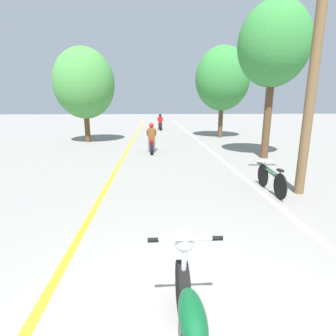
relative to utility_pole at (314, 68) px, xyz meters
The scene contains 10 objects.
lane_stripe_center 9.58m from the utility_pole, 125.53° to the left, with size 0.14×48.00×0.01m, color yellow.
lane_stripe_edge 8.07m from the utility_pole, 97.60° to the left, with size 0.14×48.00×0.01m, color white.
utility_pole is the anchor object (origin of this frame).
roadside_tree_right_near 5.02m from the utility_pole, 77.70° to the left, with size 2.91×2.62×6.34m.
roadside_tree_right_far 12.14m from the utility_pole, 85.80° to the left, with size 3.71×3.34×6.13m.
roadside_tree_left 12.95m from the utility_pole, 128.09° to the left, with size 3.61×3.25×5.59m.
motorcycle_foreground 6.43m from the utility_pole, 127.96° to the right, with size 0.76×2.06×1.03m.
motorcycle_rider_lead 7.97m from the utility_pole, 121.90° to the left, with size 0.50×1.97×1.43m.
motorcycle_rider_far 18.23m from the utility_pole, 100.34° to the left, with size 0.50×2.06×1.44m.
bicycle_parked 2.91m from the utility_pole, behind, with size 0.44×1.72×0.77m.
Camera 1 is at (-0.34, -1.82, 2.34)m, focal length 28.00 mm.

